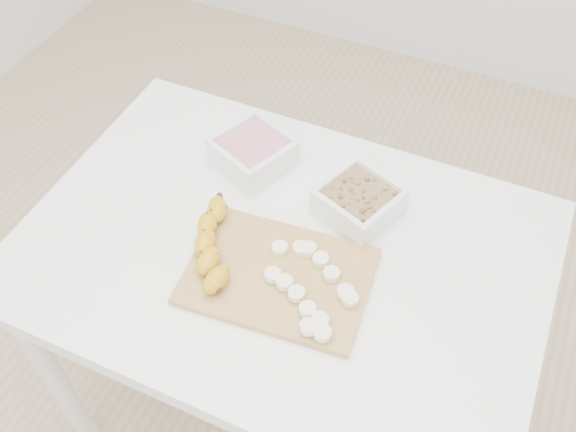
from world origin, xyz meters
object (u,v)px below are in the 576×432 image
at_px(bowl_granola, 359,201).
at_px(banana, 213,245).
at_px(table, 282,276).
at_px(bowl_yogurt, 253,152).
at_px(cutting_board, 278,276).

bearing_deg(bowl_granola, banana, -134.39).
xyz_separation_m(table, bowl_granola, (0.10, 0.14, 0.13)).
relative_size(table, bowl_yogurt, 5.38).
distance_m(table, bowl_granola, 0.22).
distance_m(bowl_granola, banana, 0.30).
bearing_deg(banana, cutting_board, -15.02).
bearing_deg(bowl_granola, table, -125.72).
xyz_separation_m(bowl_granola, banana, (-0.21, -0.21, 0.00)).
height_order(table, bowl_yogurt, bowl_yogurt).
xyz_separation_m(cutting_board, banana, (-0.13, -0.00, 0.03)).
bearing_deg(cutting_board, table, 109.80).
bearing_deg(banana, table, 17.45).
bearing_deg(bowl_yogurt, cutting_board, -55.33).
height_order(bowl_yogurt, cutting_board, bowl_yogurt).
bearing_deg(bowl_granola, bowl_yogurt, 170.95).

